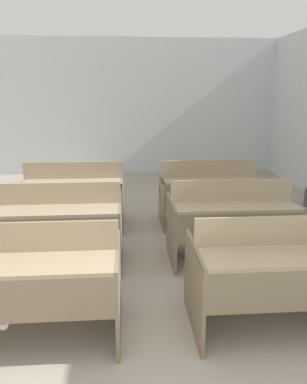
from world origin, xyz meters
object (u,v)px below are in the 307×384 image
Objects in this scene: bench_front_right at (279,271)px; bench_second_right at (231,219)px; bench_third_right at (208,191)px; bench_second_left at (58,224)px; bench_front_left at (29,279)px; bench_third_left at (74,194)px.

bench_second_right is (-0.03, 1.25, 0.00)m from bench_front_right.
bench_second_left is at bearing -146.95° from bench_third_right.
bench_front_left and bench_front_right have the same top height.
bench_second_right is 1.22m from bench_third_right.
bench_third_right is at bearing 33.05° from bench_second_left.
bench_second_right and bench_third_left have the same top height.
bench_third_right is at bearing 89.42° from bench_second_right.
bench_front_right and bench_third_right have the same top height.
bench_front_left is 1.00× the size of bench_third_right.
bench_second_right is at bearing -33.07° from bench_third_left.
bench_front_right is 2.27m from bench_second_left.
bench_second_right is at bearing 33.65° from bench_front_left.
bench_second_left is 1.00× the size of bench_third_left.
bench_third_right is at bearing 0.02° from bench_third_left.
bench_front_left and bench_third_right have the same top height.
bench_second_right is (1.88, 1.25, 0.00)m from bench_front_left.
bench_second_right is (1.88, 0.01, 0.00)m from bench_second_left.
bench_front_left and bench_second_left have the same top height.
bench_third_right is (1.88, 0.00, 0.00)m from bench_third_left.
bench_front_left is 1.00× the size of bench_third_left.
bench_front_right is 1.00× the size of bench_third_right.
bench_second_right is at bearing 0.38° from bench_second_left.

